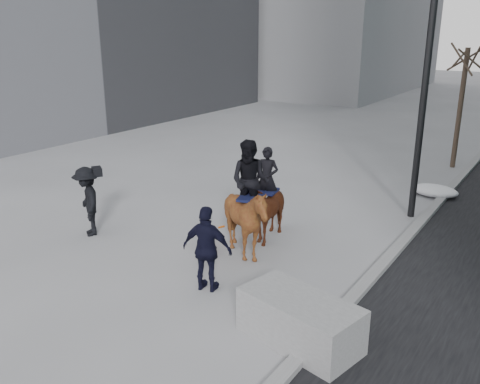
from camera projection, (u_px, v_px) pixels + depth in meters
The scene contains 10 objects.
ground at pixel (209, 273), 10.85m from camera, with size 120.00×120.00×0.00m, color gray.
curb at pixel (458, 181), 17.17m from camera, with size 0.25×90.00×0.12m, color gray.
planter at pixel (300, 320), 8.36m from camera, with size 2.00×1.00×0.80m, color gray.
tree_near at pixel (461, 103), 18.38m from camera, with size 1.20×1.20×4.82m, color #392C22, non-canonical shape.
mounted_left at pixel (264, 205), 12.52m from camera, with size 1.11×1.87×2.26m.
mounted_right at pixel (247, 212), 11.30m from camera, with size 1.79×1.92×2.70m.
feeder at pixel (207, 249), 9.91m from camera, with size 1.10×0.97×1.75m.
camera_crew at pixel (88, 201), 12.63m from camera, with size 1.31×1.17×1.75m.
lamppost at pixel (428, 28), 12.37m from camera, with size 0.25×3.10×9.09m.
snow_piles at pixel (406, 220), 13.40m from camera, with size 1.40×10.04×0.35m.
Camera 1 is at (5.98, -7.78, 4.99)m, focal length 38.00 mm.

